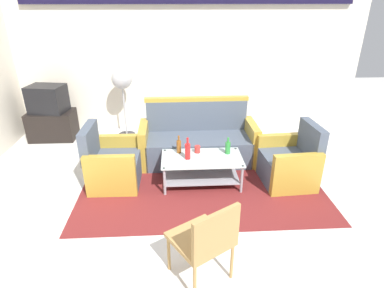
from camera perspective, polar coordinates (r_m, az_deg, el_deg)
The scene contains 15 objects.
ground_plane at distance 3.85m, azimuth 2.00°, elevation -13.52°, with size 14.00×14.00×0.00m, color silver.
wall_back at distance 6.13m, azimuth -0.41°, elevation 16.33°, with size 6.52×0.19×2.80m.
rug at distance 4.54m, azimuth 1.64°, elevation -6.83°, with size 3.29×2.16×0.01m, color maroon.
couch at distance 5.00m, azimuth 1.06°, elevation 0.35°, with size 1.81×0.76×0.96m.
armchair_left at distance 4.52m, azimuth -14.16°, elevation -3.65°, with size 0.71×0.77×0.85m.
armchair_right at distance 4.63m, azimuth 17.13°, elevation -3.35°, with size 0.74×0.80×0.85m.
coffee_table at distance 4.37m, azimuth 1.78°, elevation -4.10°, with size 1.10×0.60×0.40m.
bottle_red at distance 4.23m, azimuth -0.79°, elevation -1.25°, with size 0.07×0.07×0.31m.
bottle_green at distance 4.41m, azimuth 6.48°, elevation -0.62°, with size 0.07×0.07×0.24m.
bottle_brown at distance 4.41m, azimuth -2.39°, elevation -0.40°, with size 0.07×0.07×0.26m.
cup at distance 4.43m, azimuth 0.95°, elevation -0.95°, with size 0.08×0.08×0.10m, color red.
tv_stand at distance 6.36m, azimuth -23.86°, elevation 3.14°, with size 0.80×0.50×0.52m, color black.
television at distance 6.21m, azimuth -24.64°, elevation 7.42°, with size 0.67×0.54×0.48m.
pedestal_fan at distance 5.84m, azimuth -12.51°, elevation 10.69°, with size 0.36×0.36×1.27m.
wicker_chair at distance 2.87m, azimuth 2.63°, elevation -16.58°, with size 0.66×0.66×0.84m.
Camera 1 is at (-0.30, -3.00, 2.39)m, focal length 29.54 mm.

